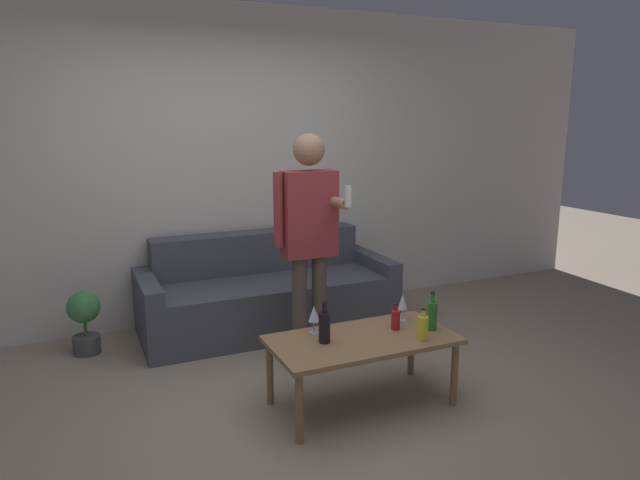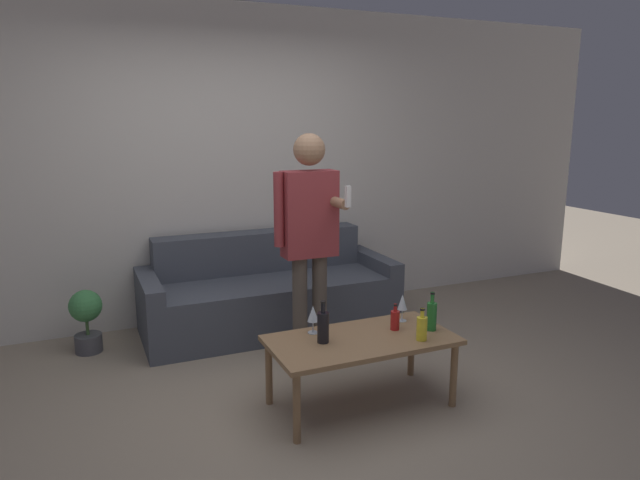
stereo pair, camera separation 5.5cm
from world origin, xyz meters
name	(u,v)px [view 1 (the left image)]	position (x,y,z in m)	size (l,w,h in m)	color
ground_plane	(310,415)	(0.00, 0.00, 0.00)	(16.00, 16.00, 0.00)	gray
wall_back	(219,166)	(0.00, 1.97, 1.35)	(8.00, 0.06, 2.70)	silver
couch	(267,294)	(0.26, 1.53, 0.29)	(2.11, 0.83, 0.78)	#474C56
coffee_table	(362,345)	(0.35, -0.01, 0.40)	(1.13, 0.58, 0.44)	#8E6B47
bottle_orange	(324,326)	(0.10, 0.02, 0.54)	(0.07, 0.07, 0.26)	black
bottle_green	(396,319)	(0.60, 0.03, 0.51)	(0.06, 0.06, 0.17)	#B21E1E
bottle_dark	(432,315)	(0.81, -0.07, 0.54)	(0.06, 0.06, 0.25)	#23752D
bottle_yellow	(423,327)	(0.66, -0.19, 0.52)	(0.06, 0.06, 0.20)	yellow
wine_glass_near	(403,302)	(0.73, 0.14, 0.57)	(0.06, 0.06, 0.18)	silver
wine_glass_far	(314,315)	(0.11, 0.18, 0.56)	(0.07, 0.07, 0.18)	silver
person_standing_front	(309,230)	(0.30, 0.70, 0.99)	(0.45, 0.42, 1.65)	brown
potted_plant	(84,318)	(-1.18, 1.55, 0.28)	(0.24, 0.24, 0.49)	#4C4C51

